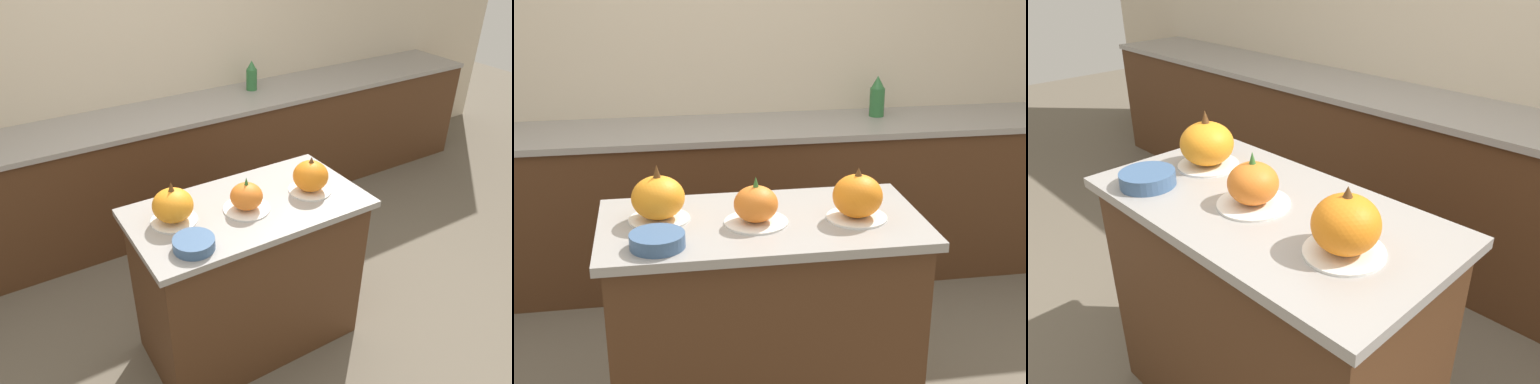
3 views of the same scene
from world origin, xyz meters
TOP-DOWN VIEW (x-y plane):
  - wall_back at (0.00, 1.75)m, footprint 8.00×0.06m
  - kitchen_island at (0.00, 0.00)m, footprint 1.20×0.63m
  - back_counter at (0.00, 1.42)m, footprint 6.00×0.60m
  - pumpkin_cake_left at (-0.37, 0.06)m, footprint 0.23×0.23m
  - pumpkin_cake_center at (-0.03, -0.03)m, footprint 0.23×0.23m
  - pumpkin_cake_right at (0.35, -0.04)m, footprint 0.23×0.23m
  - bottle_tall at (0.92, 1.52)m, footprint 0.09×0.09m
  - mixing_bowl at (-0.38, -0.18)m, footprint 0.19×0.19m

SIDE VIEW (x-z plane):
  - back_counter at x=0.00m, z-range 0.00..0.92m
  - kitchen_island at x=0.00m, z-range 0.00..0.93m
  - mixing_bowl at x=-0.38m, z-range 0.93..0.98m
  - pumpkin_cake_center at x=-0.03m, z-range 0.90..1.08m
  - pumpkin_cake_right at x=0.35m, z-range 0.91..1.11m
  - pumpkin_cake_left at x=-0.37m, z-range 0.90..1.12m
  - bottle_tall at x=0.92m, z-range 0.91..1.15m
  - wall_back at x=0.00m, z-range 0.00..2.50m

